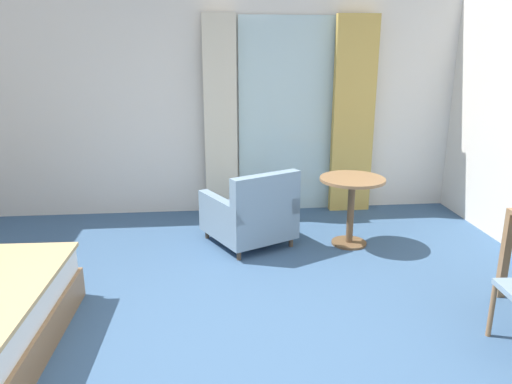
% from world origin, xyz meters
% --- Properties ---
extents(ground, '(6.82, 6.65, 0.10)m').
position_xyz_m(ground, '(0.00, 0.00, -0.05)').
color(ground, '#38567A').
extents(wall_back, '(6.42, 0.12, 2.64)m').
position_xyz_m(wall_back, '(0.00, 3.06, 1.32)').
color(wall_back, silver).
rests_on(wall_back, ground).
extents(balcony_glass_door, '(1.15, 0.02, 2.33)m').
position_xyz_m(balcony_glass_door, '(1.02, 2.98, 1.16)').
color(balcony_glass_door, silver).
rests_on(balcony_glass_door, ground).
extents(curtain_panel_left, '(0.38, 0.10, 2.34)m').
position_xyz_m(curtain_panel_left, '(0.22, 2.88, 1.17)').
color(curtain_panel_left, beige).
rests_on(curtain_panel_left, ground).
extents(curtain_panel_right, '(0.50, 0.10, 2.34)m').
position_xyz_m(curtain_panel_right, '(1.82, 2.88, 1.17)').
color(curtain_panel_right, tan).
rests_on(curtain_panel_right, ground).
extents(armchair_by_window, '(1.02, 1.04, 0.81)m').
position_xyz_m(armchair_by_window, '(0.49, 1.85, 0.32)').
color(armchair_by_window, gray).
rests_on(armchair_by_window, ground).
extents(round_cafe_table, '(0.66, 0.66, 0.71)m').
position_xyz_m(round_cafe_table, '(1.50, 1.75, 0.52)').
color(round_cafe_table, olive).
rests_on(round_cafe_table, ground).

